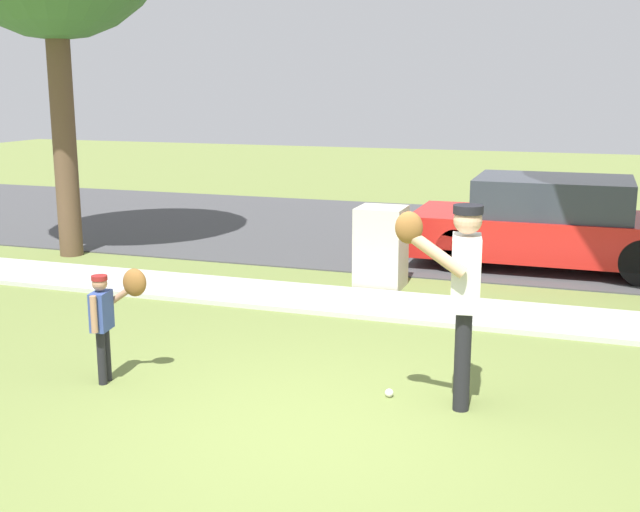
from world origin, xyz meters
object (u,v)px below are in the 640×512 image
at_px(person_adult, 460,283).
at_px(utility_cabinet, 381,247).
at_px(person_child, 111,309).
at_px(parked_hatchback_red, 552,224).
at_px(baseball, 389,393).

height_order(person_adult, utility_cabinet, person_adult).
xyz_separation_m(person_adult, person_child, (-3.07, -0.43, -0.39)).
relative_size(person_child, parked_hatchback_red, 0.26).
bearing_deg(person_child, utility_cabinet, 61.95).
relative_size(utility_cabinet, parked_hatchback_red, 0.27).
distance_m(person_child, baseball, 2.61).
bearing_deg(person_child, baseball, 1.18).
height_order(person_adult, baseball, person_adult).
xyz_separation_m(utility_cabinet, parked_hatchback_red, (2.09, 1.93, 0.12)).
bearing_deg(person_adult, utility_cabinet, -75.39).
xyz_separation_m(baseball, utility_cabinet, (-1.05, 3.72, 0.51)).
distance_m(person_child, utility_cabinet, 4.42).
distance_m(person_child, parked_hatchback_red, 7.05).
xyz_separation_m(person_child, baseball, (2.49, 0.45, -0.65)).
bearing_deg(baseball, parked_hatchback_red, 79.59).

